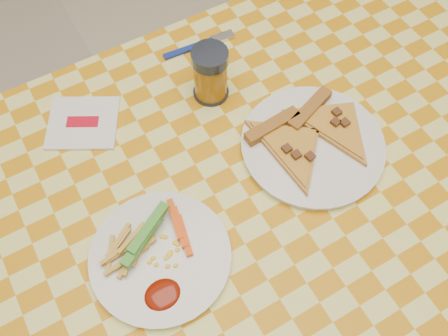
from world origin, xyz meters
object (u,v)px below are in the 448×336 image
at_px(plate_left, 161,257).
at_px(plate_right, 312,146).
at_px(drink_glass, 210,74).
at_px(table, 248,215).

relative_size(plate_left, plate_right, 0.87).
xyz_separation_m(plate_left, drink_glass, (0.24, 0.26, 0.05)).
distance_m(plate_left, plate_right, 0.34).
bearing_deg(plate_right, table, -168.81).
bearing_deg(plate_left, plate_right, 9.10).
distance_m(plate_right, drink_glass, 0.23).
bearing_deg(plate_left, table, 7.35).
distance_m(table, plate_left, 0.20).
bearing_deg(drink_glass, table, -102.72).
xyz_separation_m(table, drink_glass, (0.05, 0.23, 0.13)).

